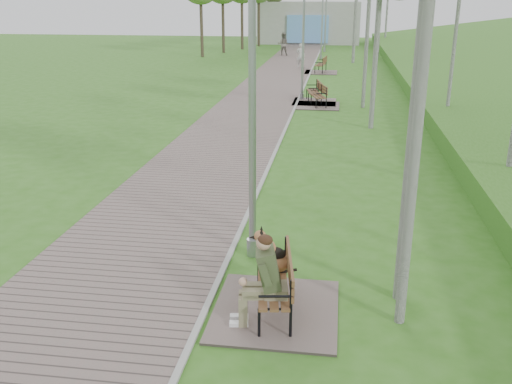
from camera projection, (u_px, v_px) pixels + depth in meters
ground at (224, 269)px, 10.08m from camera, size 120.00×120.00×0.00m
walkway at (272, 86)px, 30.42m from camera, size 3.50×67.00×0.04m
kerb at (304, 86)px, 30.18m from camera, size 0.10×67.00×0.05m
building_north at (309, 23)px, 57.30m from camera, size 10.00×5.20×4.00m
bench_main at (269, 286)px, 8.54m from camera, size 1.89×2.10×1.65m
bench_second at (317, 101)px, 24.85m from camera, size 1.88×2.08×1.15m
bench_third at (314, 98)px, 25.67m from camera, size 1.92×2.13×1.18m
bench_far at (321, 69)px, 35.62m from camera, size 1.99×2.22×1.22m
lamp_post_near at (252, 115)px, 9.75m from camera, size 0.22×0.22×5.67m
lamp_post_second at (303, 49)px, 25.76m from camera, size 0.19×0.19×4.88m
lamp_post_third at (322, 28)px, 42.59m from camera, size 0.19×0.19×4.90m
lamp_post_far at (326, 21)px, 48.09m from camera, size 0.21×0.21×5.40m
pedestrian_near at (301, 56)px, 38.00m from camera, size 0.62×0.45×1.58m
pedestrian_far at (283, 44)px, 45.51m from camera, size 0.91×0.73×1.79m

